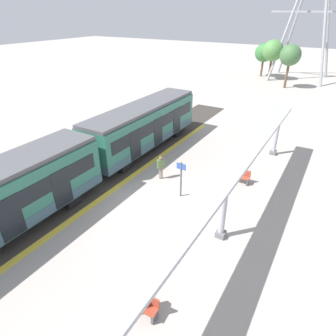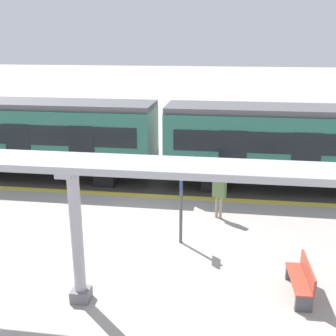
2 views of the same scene
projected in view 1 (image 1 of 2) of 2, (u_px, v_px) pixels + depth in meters
ground_plane at (162, 212)px, 15.56m from camera, size 176.00×176.00×0.00m
tactile_edge_strip at (109, 193)px, 17.21m from camera, size 0.40×26.78×0.01m
trackbed at (87, 184)px, 18.02m from camera, size 3.20×38.78×0.01m
train_far_carriage at (144, 126)px, 21.84m from camera, size 2.65×11.23×3.48m
canopy_pillar_second at (224, 207)px, 13.06m from camera, size 1.10×0.44×3.42m
canopy_pillar_third at (277, 133)px, 20.98m from camera, size 1.10×0.44×3.42m
canopy_beam at (228, 173)px, 12.23m from camera, size 1.20×21.78×0.16m
bench_near_end at (139, 302)px, 10.26m from camera, size 1.52×0.53×0.86m
bench_mid_platform at (238, 175)px, 18.14m from camera, size 1.51×0.49×0.86m
platform_info_sign at (181, 176)px, 16.28m from camera, size 0.56×0.10×2.20m
passenger_waiting_near_edge at (161, 165)px, 18.21m from camera, size 0.39×0.50×1.58m
passenger_by_the_benches at (135, 296)px, 9.87m from camera, size 0.29×0.49×1.58m
electricity_pylon at (313, 2)px, 40.73m from camera, size 11.09×7.86×20.68m
tree_left_background at (264, 53)px, 45.74m from camera, size 2.83×2.83×5.05m
tree_right_background at (273, 51)px, 43.27m from camera, size 3.08×3.08×5.77m
tree_centre_background at (290, 55)px, 38.42m from camera, size 2.75×2.75×5.67m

